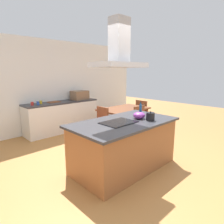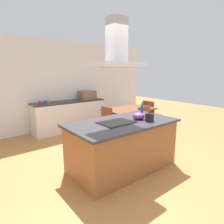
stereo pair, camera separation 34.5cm
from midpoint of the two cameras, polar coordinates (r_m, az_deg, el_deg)
name	(u,v)px [view 1 (the left image)]	position (r m, az deg, el deg)	size (l,w,h in m)	color
ground	(79,146)	(4.93, -11.75, -9.68)	(16.00, 16.00, 0.00)	#AD753D
wall_back	(43,86)	(6.17, -21.07, 6.99)	(7.20, 0.10, 2.70)	white
kitchen_island	(124,145)	(3.66, 0.79, -9.56)	(1.99, 1.10, 0.90)	#995B33
cooktop	(119,122)	(3.42, -0.92, -3.09)	(0.60, 0.44, 0.01)	black
tea_kettle	(150,116)	(3.61, 8.53, -1.30)	(0.21, 0.16, 0.17)	black
olive_oil_bottle	(140,109)	(4.13, 6.00, 0.93)	(0.06, 0.06, 0.26)	navy
mixing_bowl	(139,115)	(3.72, 5.36, -1.01)	(0.23, 0.23, 0.13)	purple
back_counter	(62,116)	(6.12, -15.93, -1.24)	(2.22, 0.62, 0.90)	silver
countertop_microwave	(80,95)	(6.35, -11.03, 4.86)	(0.50, 0.38, 0.28)	brown
coffee_mug_red	(32,104)	(5.65, -23.99, 2.24)	(0.08, 0.08, 0.09)	red
coffee_mug_blue	(38,103)	(5.68, -22.53, 2.41)	(0.08, 0.08, 0.09)	#2D56B2
coffee_mug_yellow	(41,102)	(5.81, -21.80, 2.66)	(0.08, 0.08, 0.09)	gold
cutting_board	(54,102)	(5.99, -18.27, 2.80)	(0.34, 0.24, 0.02)	brown
dining_table	(124,111)	(5.58, 1.71, 0.26)	(1.40, 0.90, 0.75)	brown
chair_at_right_end	(143,112)	(6.29, 7.55, 0.00)	(0.42, 0.42, 0.89)	red
chair_at_left_end	(100,122)	(5.02, -5.65, -2.96)	(0.42, 0.42, 0.89)	red
chair_facing_island	(142,121)	(5.19, 6.95, -2.52)	(0.42, 0.42, 0.89)	red
range_hood	(119,52)	(3.32, -0.99, 17.29)	(0.90, 0.55, 0.78)	#ADADB2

